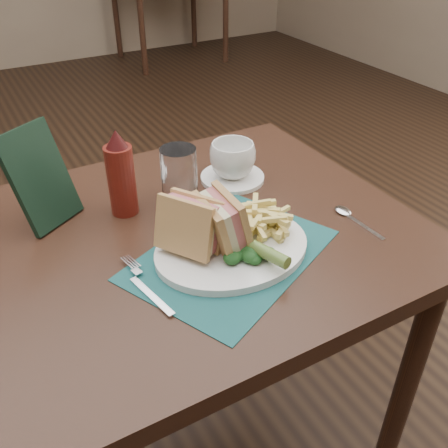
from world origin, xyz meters
name	(u,v)px	position (x,y,z in m)	size (l,w,h in m)	color
floor	(136,332)	(0.00, 0.00, 0.00)	(7.00, 7.00, 0.00)	black
table_main	(194,355)	(0.00, -0.50, 0.38)	(0.90, 0.75, 0.75)	black
table_bg_right	(170,16)	(1.54, 3.07, 0.38)	(0.90, 0.75, 0.75)	black
placemat	(231,255)	(0.03, -0.62, 0.75)	(0.37, 0.27, 0.00)	#174C4C
plate	(232,248)	(0.04, -0.61, 0.76)	(0.30, 0.24, 0.01)	white
sandwich_half_a	(184,230)	(-0.05, -0.59, 0.82)	(0.06, 0.11, 0.10)	tan
sandwich_half_b	(213,224)	(0.00, -0.60, 0.82)	(0.06, 0.11, 0.10)	tan
kale_garnish	(251,254)	(0.05, -0.67, 0.78)	(0.11, 0.08, 0.03)	#143716
pickle_spear	(261,250)	(0.06, -0.67, 0.79)	(0.02, 0.02, 0.12)	#4C6928
fries_pile	(258,216)	(0.11, -0.59, 0.80)	(0.18, 0.20, 0.06)	#E0CC70
fork	(145,284)	(-0.14, -0.62, 0.76)	(0.03, 0.17, 0.01)	silver
spoon	(357,220)	(0.31, -0.65, 0.76)	(0.03, 0.15, 0.01)	silver
saucer	(232,178)	(0.18, -0.36, 0.76)	(0.15, 0.15, 0.01)	white
coffee_cup	(233,160)	(0.18, -0.36, 0.80)	(0.11, 0.11, 0.08)	white
drinking_glass	(179,177)	(0.03, -0.40, 0.81)	(0.08, 0.08, 0.13)	silver
ketchup_bottle	(121,173)	(-0.09, -0.37, 0.84)	(0.06, 0.06, 0.19)	#5B160F
check_presenter	(40,177)	(-0.24, -0.33, 0.85)	(0.13, 0.01, 0.21)	black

